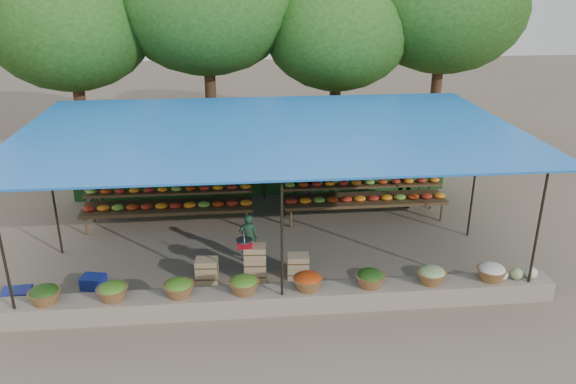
{
  "coord_description": "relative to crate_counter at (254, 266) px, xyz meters",
  "views": [
    {
      "loc": [
        -0.77,
        -11.88,
        6.0
      ],
      "look_at": [
        0.41,
        0.2,
        1.23
      ],
      "focal_mm": 35.0,
      "sensor_mm": 36.0,
      "label": 1
    }
  ],
  "objects": [
    {
      "name": "customer_left",
      "position": [
        -3.97,
        3.73,
        0.54
      ],
      "size": [
        0.88,
        0.71,
        1.7
      ],
      "primitive_type": "imported",
      "rotation": [
        0.0,
        0.0,
        -0.08
      ],
      "color": "slate",
      "rests_on": "ground"
    },
    {
      "name": "fruit_table_right",
      "position": [
        2.99,
        2.94,
        0.3
      ],
      "size": [
        4.21,
        0.95,
        0.93
      ],
      "color": "#43301B",
      "rests_on": "ground"
    },
    {
      "name": "vendor_seated",
      "position": [
        -0.08,
        0.81,
        0.25
      ],
      "size": [
        0.41,
        0.28,
        1.12
      ],
      "primitive_type": "imported",
      "rotation": [
        0.0,
        0.0,
        3.12
      ],
      "color": "#1C3E27",
      "rests_on": "ground"
    },
    {
      "name": "customer_mid",
      "position": [
        1.65,
        3.58,
        0.51
      ],
      "size": [
        1.1,
        0.67,
        1.64
      ],
      "primitive_type": "imported",
      "rotation": [
        0.0,
        0.0,
        0.06
      ],
      "color": "slate",
      "rests_on": "ground"
    },
    {
      "name": "blue_crate_back",
      "position": [
        -3.26,
        -0.05,
        -0.17
      ],
      "size": [
        0.52,
        0.42,
        0.28
      ],
      "primitive_type": "cube",
      "rotation": [
        0.0,
        0.0,
        -0.21
      ],
      "color": "navy",
      "rests_on": "ground"
    },
    {
      "name": "stone_curb",
      "position": [
        0.48,
        -1.16,
        -0.11
      ],
      "size": [
        10.6,
        0.55,
        0.4
      ],
      "primitive_type": "cube",
      "color": "gray",
      "rests_on": "ground"
    },
    {
      "name": "netting_backdrop",
      "position": [
        0.48,
        4.74,
        0.94
      ],
      "size": [
        10.6,
        0.06,
        2.5
      ],
      "primitive_type": "cube",
      "color": "#1B4D1E",
      "rests_on": "ground"
    },
    {
      "name": "stall_canopy",
      "position": [
        0.48,
        1.65,
        2.37
      ],
      "size": [
        10.8,
        6.6,
        2.82
      ],
      "color": "black",
      "rests_on": "ground"
    },
    {
      "name": "crate_counter",
      "position": [
        0.0,
        0.0,
        0.0
      ],
      "size": [
        2.37,
        0.37,
        0.77
      ],
      "color": "tan",
      "rests_on": "ground"
    },
    {
      "name": "fruit_table_left",
      "position": [
        -2.01,
        2.94,
        0.3
      ],
      "size": [
        4.21,
        0.95,
        0.93
      ],
      "color": "#43301B",
      "rests_on": "ground"
    },
    {
      "name": "blue_crate_front",
      "position": [
        -4.58,
        -0.53,
        -0.15
      ],
      "size": [
        0.57,
        0.43,
        0.32
      ],
      "primitive_type": "cube",
      "rotation": [
        0.0,
        0.0,
        0.08
      ],
      "color": "navy",
      "rests_on": "ground"
    },
    {
      "name": "produce_baskets",
      "position": [
        0.38,
        -1.16,
        0.25
      ],
      "size": [
        8.98,
        0.58,
        0.34
      ],
      "color": "brown",
      "rests_on": "stone_curb"
    },
    {
      "name": "ground",
      "position": [
        0.48,
        1.59,
        -0.31
      ],
      "size": [
        60.0,
        60.0,
        0.0
      ],
      "primitive_type": "plane",
      "color": "#695F4D",
      "rests_on": "ground"
    },
    {
      "name": "weighing_scale",
      "position": [
        -0.18,
        0.0,
        0.54
      ],
      "size": [
        0.34,
        0.34,
        0.36
      ],
      "color": "#AC0D1D",
      "rests_on": "crate_counter"
    },
    {
      "name": "customer_right",
      "position": [
        4.24,
        3.57,
        0.5
      ],
      "size": [
        1.02,
        0.65,
        1.62
      ],
      "primitive_type": "imported",
      "rotation": [
        0.0,
        0.0,
        -0.28
      ],
      "color": "slate",
      "rests_on": "ground"
    },
    {
      "name": "tree_row",
      "position": [
        0.98,
        7.68,
        4.39
      ],
      "size": [
        16.51,
        5.5,
        7.12
      ],
      "color": "#342412",
      "rests_on": "ground"
    }
  ]
}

